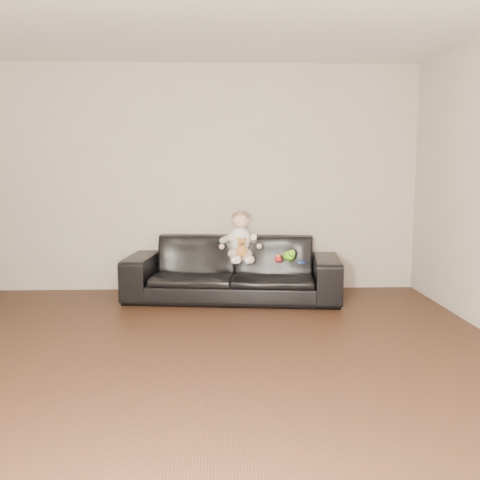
{
  "coord_description": "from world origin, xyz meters",
  "views": [
    {
      "loc": [
        0.21,
        -3.47,
        1.39
      ],
      "look_at": [
        0.42,
        2.14,
        0.66
      ],
      "focal_mm": 40.0,
      "sensor_mm": 36.0,
      "label": 1
    }
  ],
  "objects_px": {
    "teddy_bear": "(242,247)",
    "toy_green": "(289,256)",
    "baby": "(240,239)",
    "sofa": "(233,268)",
    "toy_blue_disc": "(301,262)",
    "toy_rattle": "(278,259)"
  },
  "relations": [
    {
      "from": "sofa",
      "to": "toy_blue_disc",
      "type": "height_order",
      "value": "sofa"
    },
    {
      "from": "baby",
      "to": "toy_green",
      "type": "distance_m",
      "value": 0.55
    },
    {
      "from": "teddy_bear",
      "to": "toy_green",
      "type": "xyz_separation_m",
      "value": [
        0.51,
        0.13,
        -0.11
      ]
    },
    {
      "from": "baby",
      "to": "toy_blue_disc",
      "type": "bearing_deg",
      "value": -30.74
    },
    {
      "from": "toy_green",
      "to": "toy_blue_disc",
      "type": "xyz_separation_m",
      "value": [
        0.11,
        -0.13,
        -0.05
      ]
    },
    {
      "from": "teddy_bear",
      "to": "toy_rattle",
      "type": "distance_m",
      "value": 0.4
    },
    {
      "from": "teddy_bear",
      "to": "toy_blue_disc",
      "type": "relative_size",
      "value": 2.27
    },
    {
      "from": "toy_green",
      "to": "toy_rattle",
      "type": "bearing_deg",
      "value": -139.36
    },
    {
      "from": "sofa",
      "to": "toy_blue_disc",
      "type": "distance_m",
      "value": 0.77
    },
    {
      "from": "sofa",
      "to": "toy_green",
      "type": "bearing_deg",
      "value": -8.45
    },
    {
      "from": "baby",
      "to": "toy_green",
      "type": "bearing_deg",
      "value": -19.82
    },
    {
      "from": "baby",
      "to": "teddy_bear",
      "type": "distance_m",
      "value": 0.17
    },
    {
      "from": "sofa",
      "to": "teddy_bear",
      "type": "xyz_separation_m",
      "value": [
        0.08,
        -0.28,
        0.27
      ]
    },
    {
      "from": "sofa",
      "to": "teddy_bear",
      "type": "height_order",
      "value": "teddy_bear"
    },
    {
      "from": "toy_green",
      "to": "teddy_bear",
      "type": "bearing_deg",
      "value": -166.08
    },
    {
      "from": "teddy_bear",
      "to": "toy_blue_disc",
      "type": "height_order",
      "value": "teddy_bear"
    },
    {
      "from": "teddy_bear",
      "to": "toy_green",
      "type": "distance_m",
      "value": 0.53
    },
    {
      "from": "baby",
      "to": "toy_green",
      "type": "relative_size",
      "value": 3.36
    },
    {
      "from": "toy_blue_disc",
      "to": "teddy_bear",
      "type": "bearing_deg",
      "value": 179.62
    },
    {
      "from": "baby",
      "to": "toy_rattle",
      "type": "bearing_deg",
      "value": -35.91
    },
    {
      "from": "baby",
      "to": "toy_blue_disc",
      "type": "relative_size",
      "value": 6.02
    },
    {
      "from": "toy_blue_disc",
      "to": "baby",
      "type": "bearing_deg",
      "value": 165.44
    }
  ]
}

